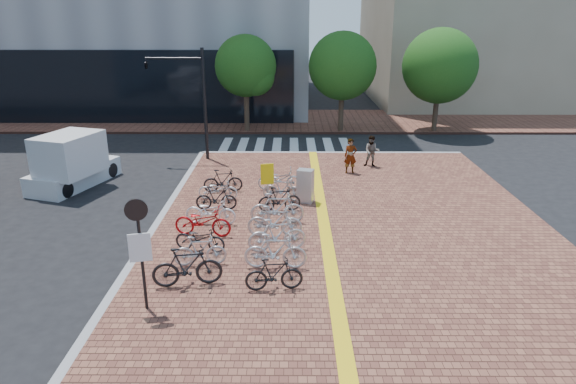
{
  "coord_description": "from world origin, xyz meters",
  "views": [
    {
      "loc": [
        0.8,
        -14.96,
        7.24
      ],
      "look_at": [
        0.71,
        2.1,
        1.3
      ],
      "focal_mm": 32.0,
      "sensor_mm": 36.0,
      "label": 1
    }
  ],
  "objects_px": {
    "bike_5": "(216,198)",
    "traffic_light_pole": "(178,84)",
    "box_truck": "(71,160)",
    "bike_0": "(187,267)",
    "bike_4": "(211,211)",
    "bike_9": "(275,251)",
    "bike_15": "(279,179)",
    "bike_6": "(218,189)",
    "bike_2": "(200,238)",
    "bike_13": "(280,199)",
    "bike_14": "(282,189)",
    "bike_8": "(274,274)",
    "bike_12": "(277,208)",
    "bike_1": "(200,251)",
    "bike_3": "(203,221)",
    "pedestrian_a": "(350,156)",
    "bike_10": "(277,235)",
    "pedestrian_b": "(372,151)",
    "yellow_sign": "(268,178)",
    "bike_11": "(275,222)",
    "bike_7": "(223,181)",
    "utility_box": "(305,186)",
    "notice_sign": "(140,241)"
  },
  "relations": [
    {
      "from": "bike_15",
      "to": "yellow_sign",
      "type": "distance_m",
      "value": 2.52
    },
    {
      "from": "bike_9",
      "to": "bike_8",
      "type": "bearing_deg",
      "value": -178.59
    },
    {
      "from": "bike_11",
      "to": "pedestrian_b",
      "type": "height_order",
      "value": "pedestrian_b"
    },
    {
      "from": "bike_6",
      "to": "bike_2",
      "type": "bearing_deg",
      "value": -176.03
    },
    {
      "from": "yellow_sign",
      "to": "bike_8",
      "type": "bearing_deg",
      "value": -86.0
    },
    {
      "from": "bike_6",
      "to": "bike_8",
      "type": "relative_size",
      "value": 1.01
    },
    {
      "from": "bike_4",
      "to": "bike_9",
      "type": "height_order",
      "value": "bike_9"
    },
    {
      "from": "bike_3",
      "to": "bike_4",
      "type": "bearing_deg",
      "value": 1.71
    },
    {
      "from": "pedestrian_a",
      "to": "bike_15",
      "type": "bearing_deg",
      "value": -145.68
    },
    {
      "from": "bike_14",
      "to": "yellow_sign",
      "type": "height_order",
      "value": "yellow_sign"
    },
    {
      "from": "bike_1",
      "to": "bike_3",
      "type": "xyz_separation_m",
      "value": [
        -0.27,
        2.18,
        0.04
      ]
    },
    {
      "from": "bike_9",
      "to": "pedestrian_a",
      "type": "distance_m",
      "value": 10.16
    },
    {
      "from": "bike_1",
      "to": "pedestrian_a",
      "type": "relative_size",
      "value": 0.96
    },
    {
      "from": "bike_10",
      "to": "pedestrian_b",
      "type": "relative_size",
      "value": 1.21
    },
    {
      "from": "bike_8",
      "to": "bike_7",
      "type": "bearing_deg",
      "value": 9.39
    },
    {
      "from": "bike_6",
      "to": "bike_7",
      "type": "distance_m",
      "value": 0.9
    },
    {
      "from": "bike_5",
      "to": "bike_13",
      "type": "height_order",
      "value": "bike_13"
    },
    {
      "from": "bike_13",
      "to": "bike_15",
      "type": "height_order",
      "value": "bike_13"
    },
    {
      "from": "bike_3",
      "to": "bike_11",
      "type": "bearing_deg",
      "value": -84.61
    },
    {
      "from": "bike_5",
      "to": "traffic_light_pole",
      "type": "relative_size",
      "value": 0.28
    },
    {
      "from": "bike_12",
      "to": "bike_9",
      "type": "bearing_deg",
      "value": 178.21
    },
    {
      "from": "bike_9",
      "to": "bike_15",
      "type": "height_order",
      "value": "bike_9"
    },
    {
      "from": "bike_5",
      "to": "box_truck",
      "type": "distance_m",
      "value": 7.62
    },
    {
      "from": "bike_15",
      "to": "utility_box",
      "type": "height_order",
      "value": "utility_box"
    },
    {
      "from": "bike_5",
      "to": "box_truck",
      "type": "height_order",
      "value": "box_truck"
    },
    {
      "from": "bike_4",
      "to": "bike_7",
      "type": "bearing_deg",
      "value": 7.39
    },
    {
      "from": "bike_7",
      "to": "pedestrian_a",
      "type": "bearing_deg",
      "value": -70.53
    },
    {
      "from": "bike_9",
      "to": "bike_10",
      "type": "bearing_deg",
      "value": 0.68
    },
    {
      "from": "bike_8",
      "to": "bike_10",
      "type": "relative_size",
      "value": 0.85
    },
    {
      "from": "bike_2",
      "to": "pedestrian_b",
      "type": "relative_size",
      "value": 1.07
    },
    {
      "from": "bike_6",
      "to": "bike_11",
      "type": "relative_size",
      "value": 0.86
    },
    {
      "from": "bike_10",
      "to": "utility_box",
      "type": "bearing_deg",
      "value": -23.66
    },
    {
      "from": "bike_0",
      "to": "bike_4",
      "type": "xyz_separation_m",
      "value": [
        -0.02,
        4.41,
        -0.09
      ]
    },
    {
      "from": "yellow_sign",
      "to": "bike_10",
      "type": "bearing_deg",
      "value": -83.03
    },
    {
      "from": "bike_14",
      "to": "bike_8",
      "type": "bearing_deg",
      "value": -169.48
    },
    {
      "from": "bike_15",
      "to": "notice_sign",
      "type": "xyz_separation_m",
      "value": [
        -3.18,
        -9.36,
        1.4
      ]
    },
    {
      "from": "bike_13",
      "to": "bike_14",
      "type": "distance_m",
      "value": 1.18
    },
    {
      "from": "bike_15",
      "to": "pedestrian_a",
      "type": "distance_m",
      "value": 4.12
    },
    {
      "from": "bike_7",
      "to": "yellow_sign",
      "type": "bearing_deg",
      "value": -143.19
    },
    {
      "from": "traffic_light_pole",
      "to": "box_truck",
      "type": "relative_size",
      "value": 1.2
    },
    {
      "from": "bike_12",
      "to": "bike_7",
      "type": "bearing_deg",
      "value": 32.18
    },
    {
      "from": "bike_9",
      "to": "bike_13",
      "type": "xyz_separation_m",
      "value": [
        0.02,
        4.63,
        -0.07
      ]
    },
    {
      "from": "bike_14",
      "to": "traffic_light_pole",
      "type": "bearing_deg",
      "value": 51.25
    },
    {
      "from": "bike_1",
      "to": "bike_3",
      "type": "distance_m",
      "value": 2.19
    },
    {
      "from": "yellow_sign",
      "to": "bike_1",
      "type": "bearing_deg",
      "value": -111.52
    },
    {
      "from": "bike_3",
      "to": "pedestrian_b",
      "type": "bearing_deg",
      "value": -31.75
    },
    {
      "from": "bike_5",
      "to": "traffic_light_pole",
      "type": "distance_m",
      "value": 8.53
    },
    {
      "from": "bike_7",
      "to": "bike_15",
      "type": "distance_m",
      "value": 2.37
    },
    {
      "from": "traffic_light_pole",
      "to": "bike_15",
      "type": "bearing_deg",
      "value": -44.12
    },
    {
      "from": "bike_4",
      "to": "pedestrian_a",
      "type": "height_order",
      "value": "pedestrian_a"
    }
  ]
}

